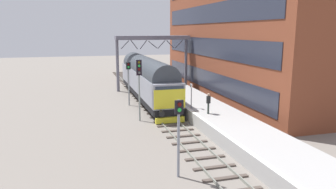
{
  "coord_description": "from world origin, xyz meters",
  "views": [
    {
      "loc": [
        -6.86,
        -27.89,
        7.43
      ],
      "look_at": [
        0.2,
        -2.7,
        2.14
      ],
      "focal_mm": 33.69,
      "sensor_mm": 36.0,
      "label": 1
    }
  ],
  "objects": [
    {
      "name": "station_building",
      "position": [
        9.43,
        5.37,
        7.28
      ],
      "size": [
        4.91,
        30.12,
        14.56
      ],
      "color": "brown",
      "rests_on": "ground"
    },
    {
      "name": "signal_post_near",
      "position": [
        -2.25,
        -13.42,
        2.57
      ],
      "size": [
        0.44,
        0.22,
        4.08
      ],
      "color": "gray",
      "rests_on": "ground"
    },
    {
      "name": "platform_number_sign",
      "position": [
        2.08,
        -3.27,
        2.37
      ],
      "size": [
        0.1,
        0.44,
        2.07
      ],
      "color": "slate",
      "rests_on": "station_platform"
    },
    {
      "name": "overhead_footbridge",
      "position": [
        2.05,
        11.1,
        6.09
      ],
      "size": [
        9.3,
        2.0,
        6.86
      ],
      "color": "slate",
      "rests_on": "ground"
    },
    {
      "name": "signal_post_mid",
      "position": [
        -2.25,
        -2.64,
        3.33
      ],
      "size": [
        0.44,
        0.22,
        5.14
      ],
      "color": "gray",
      "rests_on": "ground"
    },
    {
      "name": "diesel_locomotive",
      "position": [
        0.0,
        5.28,
        2.48
      ],
      "size": [
        2.74,
        18.86,
        4.68
      ],
      "color": "black",
      "rests_on": "ground"
    },
    {
      "name": "signal_post_far",
      "position": [
        -2.25,
        3.19,
        2.74
      ],
      "size": [
        0.44,
        0.22,
        4.39
      ],
      "color": "gray",
      "rests_on": "ground"
    },
    {
      "name": "ground_plane",
      "position": [
        0.0,
        0.0,
        0.0
      ],
      "size": [
        140.0,
        140.0,
        0.0
      ],
      "primitive_type": "plane",
      "color": "gray",
      "rests_on": "ground"
    },
    {
      "name": "track_main",
      "position": [
        0.0,
        -0.0,
        0.05
      ],
      "size": [
        2.5,
        60.0,
        0.15
      ],
      "color": "gray",
      "rests_on": "ground"
    },
    {
      "name": "waiting_passenger",
      "position": [
        2.74,
        -5.46,
        1.99
      ],
      "size": [
        0.46,
        0.46,
        1.64
      ],
      "rotation": [
        0.0,
        0.0,
        1.07
      ],
      "color": "#2B352F",
      "rests_on": "station_platform"
    },
    {
      "name": "station_platform",
      "position": [
        3.6,
        0.0,
        0.5
      ],
      "size": [
        4.0,
        44.0,
        1.01
      ],
      "color": "#AAA9A6",
      "rests_on": "ground"
    }
  ]
}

